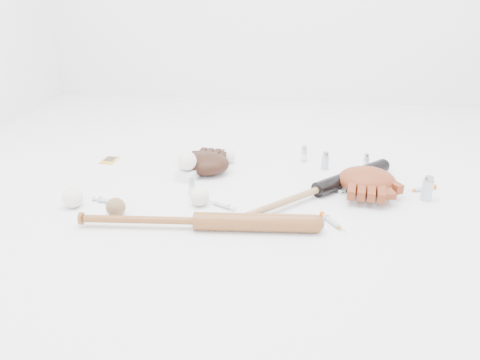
# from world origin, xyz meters

# --- Properties ---
(bat_dark) EXTENTS (0.66, 0.64, 0.06)m
(bat_dark) POSITION_xyz_m (0.27, 0.07, 0.03)
(bat_dark) COLOR black
(bat_dark) RESTS_ON ground
(bat_wood) EXTENTS (0.88, 0.14, 0.06)m
(bat_wood) POSITION_xyz_m (-0.16, -0.24, 0.03)
(bat_wood) COLOR brown
(bat_wood) RESTS_ON ground
(glove_dark) EXTENTS (0.28, 0.28, 0.09)m
(glove_dark) POSITION_xyz_m (-0.22, 0.25, 0.05)
(glove_dark) COLOR black
(glove_dark) RESTS_ON ground
(glove_tan) EXTENTS (0.31, 0.31, 0.10)m
(glove_tan) POSITION_xyz_m (0.47, 0.15, 0.05)
(glove_tan) COLOR maroon
(glove_tan) RESTS_ON ground
(trading_card) EXTENTS (0.07, 0.09, 0.01)m
(trading_card) POSITION_xyz_m (-0.70, 0.33, 0.00)
(trading_card) COLOR gold
(trading_card) RESTS_ON ground
(pedestal) EXTENTS (0.09, 0.09, 0.04)m
(pedestal) POSITION_xyz_m (-0.28, 0.17, 0.02)
(pedestal) COLOR white
(pedestal) RESTS_ON ground
(baseball_on_pedestal) EXTENTS (0.08, 0.08, 0.08)m
(baseball_on_pedestal) POSITION_xyz_m (-0.28, 0.17, 0.09)
(baseball_on_pedestal) COLOR white
(baseball_on_pedestal) RESTS_ON pedestal
(baseball_left) EXTENTS (0.08, 0.08, 0.08)m
(baseball_left) POSITION_xyz_m (-0.66, -0.14, 0.04)
(baseball_left) COLOR white
(baseball_left) RESTS_ON ground
(baseball_upper) EXTENTS (0.07, 0.07, 0.07)m
(baseball_upper) POSITION_xyz_m (-0.14, 0.38, 0.03)
(baseball_upper) COLOR white
(baseball_upper) RESTS_ON ground
(baseball_mid) EXTENTS (0.08, 0.08, 0.08)m
(baseball_mid) POSITION_xyz_m (-0.18, -0.06, 0.04)
(baseball_mid) COLOR white
(baseball_mid) RESTS_ON ground
(baseball_aged) EXTENTS (0.07, 0.07, 0.07)m
(baseball_aged) POSITION_xyz_m (-0.47, -0.18, 0.04)
(baseball_aged) COLOR brown
(baseball_aged) RESTS_ON ground
(syringe_0) EXTENTS (0.17, 0.06, 0.02)m
(syringe_0) POSITION_xyz_m (-0.54, -0.09, 0.01)
(syringe_0) COLOR #ADBCC6
(syringe_0) RESTS_ON ground
(syringe_1) EXTENTS (0.14, 0.09, 0.02)m
(syringe_1) POSITION_xyz_m (-0.09, -0.07, 0.01)
(syringe_1) COLOR #ADBCC6
(syringe_1) RESTS_ON ground
(syringe_2) EXTENTS (0.11, 0.11, 0.02)m
(syringe_2) POSITION_xyz_m (0.40, 0.15, 0.01)
(syringe_2) COLOR #ADBCC6
(syringe_2) RESTS_ON ground
(syringe_3) EXTENTS (0.11, 0.15, 0.02)m
(syringe_3) POSITION_xyz_m (0.32, -0.15, 0.01)
(syringe_3) COLOR #ADBCC6
(syringe_3) RESTS_ON ground
(syringe_4) EXTENTS (0.15, 0.09, 0.02)m
(syringe_4) POSITION_xyz_m (0.70, 0.18, 0.01)
(syringe_4) COLOR #ADBCC6
(syringe_4) RESTS_ON ground
(vial_0) EXTENTS (0.03, 0.03, 0.08)m
(vial_0) POSITION_xyz_m (0.22, 0.44, 0.04)
(vial_0) COLOR #ADB5BD
(vial_0) RESTS_ON ground
(vial_1) EXTENTS (0.03, 0.03, 0.07)m
(vial_1) POSITION_xyz_m (0.50, 0.40, 0.03)
(vial_1) COLOR #ADB5BD
(vial_1) RESTS_ON ground
(vial_2) EXTENTS (0.03, 0.03, 0.08)m
(vial_2) POSITION_xyz_m (0.31, 0.35, 0.04)
(vial_2) COLOR #ADB5BD
(vial_2) RESTS_ON ground
(vial_3) EXTENTS (0.04, 0.04, 0.10)m
(vial_3) POSITION_xyz_m (0.70, 0.10, 0.05)
(vial_3) COLOR #ADB5BD
(vial_3) RESTS_ON ground
(vial_4) EXTENTS (0.03, 0.03, 0.07)m
(vial_4) POSITION_xyz_m (-0.23, 0.03, 0.03)
(vial_4) COLOR #ADB5BD
(vial_4) RESTS_ON ground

